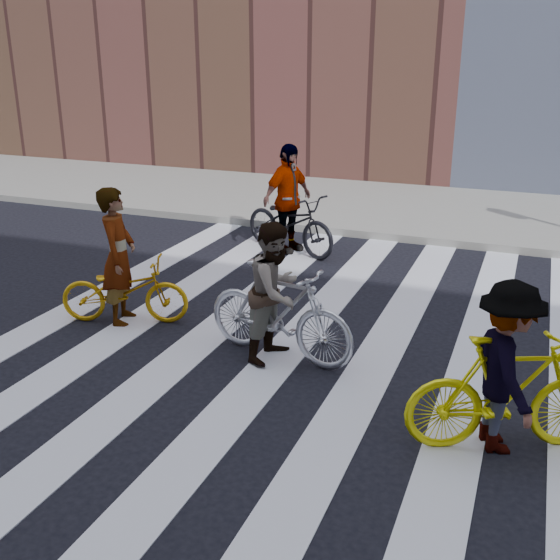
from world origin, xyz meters
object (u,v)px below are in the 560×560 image
Objects in this scene: bike_silver_mid at (280,312)px; rider_right at (506,368)px; bike_yellow_left at (124,290)px; bike_dark_rear at (290,223)px; bike_yellow_right at (508,393)px; rider_left at (118,256)px; rider_rear at (287,199)px; rider_mid at (276,292)px.

bike_silver_mid is 2.77m from rider_right.
bike_dark_rear reaches higher than bike_yellow_left.
bike_silver_mid is 4.35m from bike_dark_rear.
bike_yellow_right is 1.02× the size of rider_left.
bike_yellow_right is at bearing -123.14° from bike_yellow_left.
bike_yellow_right is at bearing -113.25° from rider_right.
bike_yellow_left is at bearing -109.21° from rider_left.
rider_left is 5.12m from rider_right.
rider_left reaches higher than bike_yellow_left.
rider_left is (-0.05, -0.00, 0.47)m from bike_yellow_left.
rider_left is (-5.02, 1.23, 0.36)m from bike_yellow_right.
bike_silver_mid is at bearing -137.50° from rider_rear.
bike_silver_mid is at bearing -138.12° from bike_dark_rear.
bike_yellow_right is at bearing -118.43° from rider_rear.
bike_silver_mid is 2.81m from bike_yellow_right.
rider_mid reaches higher than bike_yellow_left.
rider_rear reaches higher than bike_yellow_right.
rider_mid reaches higher than bike_yellow_right.
bike_silver_mid is 1.20× the size of rider_right.
bike_silver_mid is 0.25m from rider_mid.
rider_rear is at bearing -31.76° from bike_yellow_left.
rider_right is at bearing 66.75° from bike_yellow_right.
rider_rear is (0.91, 3.86, 0.05)m from rider_left.
bike_yellow_left is 3.99m from rider_rear.
bike_yellow_right is (2.63, -0.99, -0.02)m from bike_silver_mid.
rider_rear is (0.86, 3.86, 0.53)m from bike_yellow_left.
bike_yellow_left is at bearing -170.57° from bike_dark_rear.
rider_rear is at bearing 29.95° from bike_silver_mid.
bike_yellow_left is 2.36m from bike_silver_mid.
bike_yellow_left is 0.83× the size of bike_dark_rear.
bike_yellow_left is 0.91× the size of bike_yellow_right.
bike_yellow_right reaches higher than bike_yellow_left.
bike_yellow_right is 2.87m from rider_mid.
rider_rear reaches higher than bike_dark_rear.
rider_mid is at bearing 46.19° from rider_right.
bike_silver_mid is at bearing -115.21° from bike_yellow_left.
rider_left is at bearing 94.13° from rider_mid.
bike_yellow_right is 1.15× the size of rider_right.
bike_silver_mid is 1.06× the size of rider_left.
rider_rear reaches higher than rider_mid.
rider_right is at bearing -118.77° from rider_rear.
bike_yellow_left is at bearing 94.00° from rider_mid.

